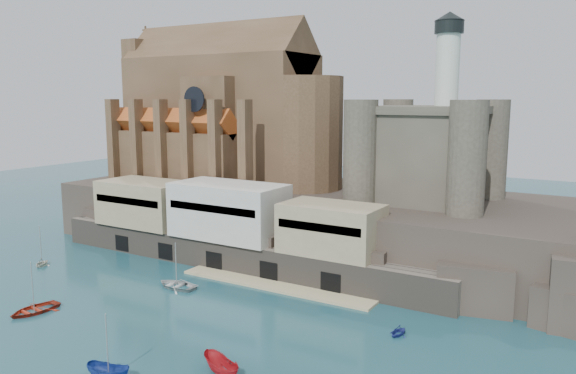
% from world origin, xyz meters
% --- Properties ---
extents(ground, '(300.00, 300.00, 0.00)m').
position_xyz_m(ground, '(0.00, 0.00, 0.00)').
color(ground, '#17434D').
rests_on(ground, ground).
extents(promontory, '(100.00, 36.00, 10.00)m').
position_xyz_m(promontory, '(-0.19, 39.37, 4.92)').
color(promontory, '#2B2420').
rests_on(promontory, ground).
extents(quay, '(70.00, 12.00, 13.05)m').
position_xyz_m(quay, '(-10.19, 23.07, 6.07)').
color(quay, '#635A4F').
rests_on(quay, ground).
extents(church, '(47.00, 25.93, 30.51)m').
position_xyz_m(church, '(-24.13, 41.85, 22.13)').
color(church, '#4D3723').
rests_on(church, promontory).
extents(castle_keep, '(21.20, 21.20, 29.30)m').
position_xyz_m(castle_keep, '(16.08, 41.08, 18.31)').
color(castle_keep, '#454136').
rests_on(castle_keep, promontory).
extents(boat_0, '(4.54, 1.66, 6.23)m').
position_xyz_m(boat_0, '(-18.55, -5.33, 0.00)').
color(boat_0, '#A22714').
rests_on(boat_0, ground).
extents(boat_4, '(3.17, 2.57, 3.18)m').
position_xyz_m(boat_4, '(-34.83, 7.38, 0.00)').
color(boat_4, beige).
rests_on(boat_4, ground).
extents(boat_5, '(2.51, 2.48, 5.12)m').
position_xyz_m(boat_5, '(10.91, -5.82, 0.00)').
color(boat_5, red).
rests_on(boat_5, ground).
extents(boat_6, '(1.52, 4.58, 6.33)m').
position_xyz_m(boat_6, '(-9.70, 10.74, 0.00)').
color(boat_6, beige).
rests_on(boat_6, ground).
extents(boat_7, '(2.71, 1.94, 2.87)m').
position_xyz_m(boat_7, '(22.53, 11.48, 0.00)').
color(boat_7, navy).
rests_on(boat_7, ground).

